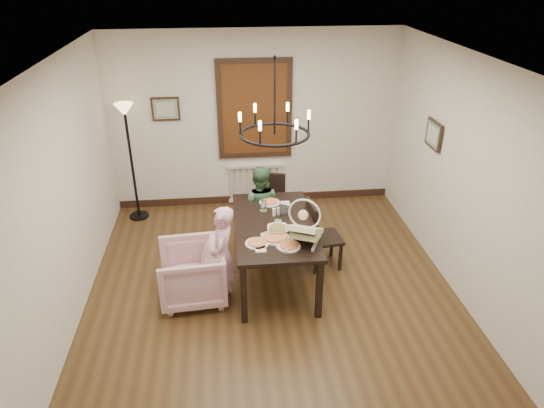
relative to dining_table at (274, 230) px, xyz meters
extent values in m
cube|color=#4F381B|center=(-0.06, -0.28, -0.72)|extent=(4.50, 5.00, 0.01)
cube|color=white|center=(-0.06, -0.28, 2.08)|extent=(4.50, 5.00, 0.01)
cube|color=silver|center=(-0.06, 2.22, 0.68)|extent=(4.50, 0.01, 2.80)
cube|color=silver|center=(-2.31, -0.28, 0.68)|extent=(0.01, 5.00, 2.80)
cube|color=silver|center=(2.19, -0.28, 0.68)|extent=(0.01, 5.00, 2.80)
cube|color=black|center=(0.00, 0.00, 0.06)|extent=(0.98, 1.73, 0.05)
cube|color=black|center=(-0.43, -0.80, -0.34)|extent=(0.07, 0.07, 0.76)
cube|color=black|center=(-0.42, 0.80, -0.34)|extent=(0.07, 0.07, 0.76)
cube|color=black|center=(0.42, -0.80, -0.34)|extent=(0.07, 0.07, 0.76)
cube|color=black|center=(0.43, 0.80, -0.34)|extent=(0.07, 0.07, 0.76)
imported|color=beige|center=(-1.02, -0.29, -0.37)|extent=(0.83, 0.81, 0.71)
imported|color=#D697BB|center=(-0.65, -0.37, -0.20)|extent=(0.31, 0.41, 1.04)
imported|color=#3D6741|center=(-0.11, 0.81, -0.21)|extent=(0.58, 0.51, 1.02)
imported|color=white|center=(0.02, -0.21, 0.12)|extent=(0.30, 0.30, 0.07)
cylinder|color=tan|center=(-0.03, -0.35, 0.11)|extent=(0.33, 0.33, 0.04)
cylinder|color=silver|center=(0.15, 0.17, 0.16)|extent=(0.08, 0.08, 0.15)
cube|color=#532410|center=(-0.06, 2.18, 0.88)|extent=(1.00, 0.03, 1.40)
cube|color=black|center=(-1.41, 2.19, 0.93)|extent=(0.42, 0.03, 0.36)
cube|color=black|center=(2.15, 0.62, 0.93)|extent=(0.03, 0.42, 0.36)
torus|color=black|center=(0.00, 0.00, 1.23)|extent=(0.80, 0.80, 0.04)
camera|label=1|loc=(-0.59, -5.11, 3.00)|focal=32.00mm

